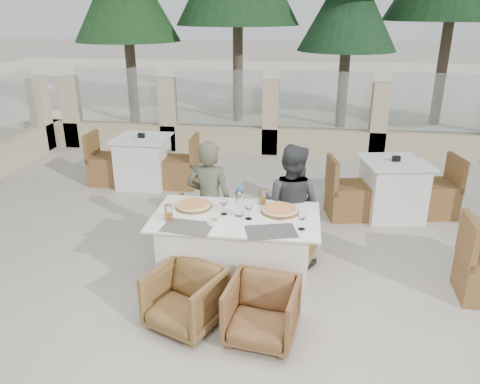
# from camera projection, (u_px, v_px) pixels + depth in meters

# --- Properties ---
(ground) EXTENTS (80.00, 80.00, 0.00)m
(ground) POSITION_uv_depth(u_px,v_px,m) (235.00, 288.00, 4.72)
(ground) COLOR #BFB5A3
(ground) RESTS_ON ground
(sand_patch) EXTENTS (30.00, 16.00, 0.01)m
(sand_patch) POSITION_uv_depth(u_px,v_px,m) (288.00, 83.00, 17.64)
(sand_patch) COLOR #F2E8C6
(sand_patch) RESTS_ON ground
(perimeter_wall_far) EXTENTS (10.00, 0.34, 1.60)m
(perimeter_wall_far) POSITION_uv_depth(u_px,v_px,m) (271.00, 112.00, 8.86)
(perimeter_wall_far) COLOR beige
(perimeter_wall_far) RESTS_ON ground
(pine_far_left) EXTENTS (2.42, 2.42, 5.50)m
(pine_far_left) POSITION_uv_depth(u_px,v_px,m) (126.00, 3.00, 10.61)
(pine_far_left) COLOR #204B20
(pine_far_left) RESTS_ON ground
(pine_centre) EXTENTS (2.20, 2.20, 5.00)m
(pine_centre) POSITION_uv_depth(u_px,v_px,m) (348.00, 15.00, 10.27)
(pine_centre) COLOR #1D4423
(pine_centre) RESTS_ON ground
(dining_table) EXTENTS (1.60, 0.90, 0.77)m
(dining_table) POSITION_uv_depth(u_px,v_px,m) (236.00, 251.00, 4.63)
(dining_table) COLOR white
(dining_table) RESTS_ON ground
(placemat_near_left) EXTENTS (0.48, 0.34, 0.00)m
(placemat_near_left) POSITION_uv_depth(u_px,v_px,m) (188.00, 227.00, 4.26)
(placemat_near_left) COLOR #5F5A52
(placemat_near_left) RESTS_ON dining_table
(placemat_near_right) EXTENTS (0.51, 0.40, 0.00)m
(placemat_near_right) POSITION_uv_depth(u_px,v_px,m) (271.00, 231.00, 4.17)
(placemat_near_right) COLOR #504B45
(placemat_near_right) RESTS_ON dining_table
(pizza_left) EXTENTS (0.47, 0.47, 0.05)m
(pizza_left) POSITION_uv_depth(u_px,v_px,m) (194.00, 205.00, 4.67)
(pizza_left) COLOR #E04F1E
(pizza_left) RESTS_ON dining_table
(pizza_right) EXTENTS (0.47, 0.47, 0.05)m
(pizza_right) POSITION_uv_depth(u_px,v_px,m) (280.00, 210.00, 4.57)
(pizza_right) COLOR #E24D1E
(pizza_right) RESTS_ON dining_table
(water_bottle) EXTENTS (0.10, 0.10, 0.29)m
(water_bottle) POSITION_uv_depth(u_px,v_px,m) (239.00, 202.00, 4.44)
(water_bottle) COLOR #A0BDD2
(water_bottle) RESTS_ON dining_table
(wine_glass_centre) EXTENTS (0.09, 0.09, 0.18)m
(wine_glass_centre) POSITION_uv_depth(u_px,v_px,m) (224.00, 206.00, 4.50)
(wine_glass_centre) COLOR white
(wine_glass_centre) RESTS_ON dining_table
(wine_glass_near) EXTENTS (0.09, 0.09, 0.18)m
(wine_glass_near) POSITION_uv_depth(u_px,v_px,m) (249.00, 210.00, 4.39)
(wine_glass_near) COLOR white
(wine_glass_near) RESTS_ON dining_table
(wine_glass_corner) EXTENTS (0.09, 0.09, 0.18)m
(wine_glass_corner) POSITION_uv_depth(u_px,v_px,m) (302.00, 220.00, 4.18)
(wine_glass_corner) COLOR white
(wine_glass_corner) RESTS_ON dining_table
(beer_glass_left) EXTENTS (0.10, 0.10, 0.15)m
(beer_glass_left) POSITION_uv_depth(u_px,v_px,m) (169.00, 212.00, 4.38)
(beer_glass_left) COLOR orange
(beer_glass_left) RESTS_ON dining_table
(beer_glass_right) EXTENTS (0.09, 0.09, 0.16)m
(beer_glass_right) POSITION_uv_depth(u_px,v_px,m) (262.00, 197.00, 4.74)
(beer_glass_right) COLOR gold
(beer_glass_right) RESTS_ON dining_table
(olive_dish) EXTENTS (0.15, 0.15, 0.04)m
(olive_dish) POSITION_uv_depth(u_px,v_px,m) (215.00, 221.00, 4.33)
(olive_dish) COLOR white
(olive_dish) RESTS_ON dining_table
(armchair_far_left) EXTENTS (0.76, 0.78, 0.65)m
(armchair_far_left) POSITION_uv_depth(u_px,v_px,m) (207.00, 229.00, 5.24)
(armchair_far_left) COLOR olive
(armchair_far_left) RESTS_ON ground
(armchair_far_right) EXTENTS (0.75, 0.77, 0.58)m
(armchair_far_right) POSITION_uv_depth(u_px,v_px,m) (285.00, 238.00, 5.11)
(armchair_far_right) COLOR olive
(armchair_far_right) RESTS_ON ground
(armchair_near_left) EXTENTS (0.76, 0.77, 0.54)m
(armchair_near_left) POSITION_uv_depth(u_px,v_px,m) (185.00, 299.00, 4.08)
(armchair_near_left) COLOR brown
(armchair_near_left) RESTS_ON ground
(armchair_near_right) EXTENTS (0.65, 0.66, 0.53)m
(armchair_near_right) POSITION_uv_depth(u_px,v_px,m) (262.00, 311.00, 3.91)
(armchair_near_right) COLOR brown
(armchair_near_right) RESTS_ON ground
(diner_left) EXTENTS (0.53, 0.37, 1.36)m
(diner_left) POSITION_uv_depth(u_px,v_px,m) (209.00, 202.00, 5.05)
(diner_left) COLOR #4E503A
(diner_left) RESTS_ON ground
(diner_right) EXTENTS (0.78, 0.68, 1.34)m
(diner_right) POSITION_uv_depth(u_px,v_px,m) (291.00, 205.00, 5.00)
(diner_right) COLOR #3C3F41
(diner_right) RESTS_ON ground
(bg_table_a) EXTENTS (1.65, 0.83, 0.77)m
(bg_table_a) POSITION_uv_depth(u_px,v_px,m) (143.00, 161.00, 7.37)
(bg_table_a) COLOR white
(bg_table_a) RESTS_ON ground
(bg_table_b) EXTENTS (1.76, 1.11, 0.77)m
(bg_table_b) POSITION_uv_depth(u_px,v_px,m) (392.00, 189.00, 6.25)
(bg_table_b) COLOR white
(bg_table_b) RESTS_ON ground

